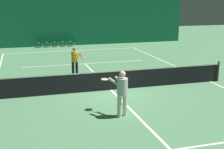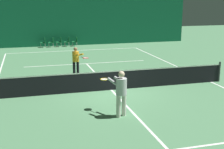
{
  "view_description": "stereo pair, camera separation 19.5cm",
  "coord_description": "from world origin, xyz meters",
  "px_view_note": "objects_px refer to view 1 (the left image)",
  "views": [
    {
      "loc": [
        -4.01,
        -13.94,
        4.38
      ],
      "look_at": [
        -0.22,
        -0.92,
        1.01
      ],
      "focal_mm": 50.0,
      "sensor_mm": 36.0,
      "label": 1
    },
    {
      "loc": [
        -3.83,
        -14.0,
        4.38
      ],
      "look_at": [
        -0.22,
        -0.92,
        1.01
      ],
      "focal_mm": 50.0,
      "sensor_mm": 36.0,
      "label": 2
    }
  ],
  "objects_px": {
    "player_far": "(75,59)",
    "courtside_chair_0": "(41,42)",
    "player_near": "(122,90)",
    "tennis_net": "(111,80)",
    "courtside_chair_4": "(73,41)",
    "courtside_chair_2": "(57,41)",
    "courtside_chair_3": "(65,41)",
    "courtside_chair_1": "(49,42)"
  },
  "relations": [
    {
      "from": "tennis_net",
      "to": "courtside_chair_4",
      "type": "height_order",
      "value": "tennis_net"
    },
    {
      "from": "player_far",
      "to": "courtside_chair_3",
      "type": "xyz_separation_m",
      "value": [
        0.95,
        11.0,
        -0.47
      ]
    },
    {
      "from": "player_far",
      "to": "courtside_chair_4",
      "type": "relative_size",
      "value": 1.94
    },
    {
      "from": "tennis_net",
      "to": "courtside_chair_2",
      "type": "distance_m",
      "value": 14.4
    },
    {
      "from": "tennis_net",
      "to": "player_far",
      "type": "height_order",
      "value": "player_far"
    },
    {
      "from": "player_near",
      "to": "courtside_chair_2",
      "type": "height_order",
      "value": "player_near"
    },
    {
      "from": "courtside_chair_0",
      "to": "courtside_chair_1",
      "type": "bearing_deg",
      "value": 90.0
    },
    {
      "from": "player_near",
      "to": "courtside_chair_0",
      "type": "relative_size",
      "value": 2.1
    },
    {
      "from": "player_near",
      "to": "courtside_chair_4",
      "type": "distance_m",
      "value": 17.8
    },
    {
      "from": "tennis_net",
      "to": "courtside_chair_1",
      "type": "relative_size",
      "value": 14.29
    },
    {
      "from": "player_near",
      "to": "courtside_chair_4",
      "type": "bearing_deg",
      "value": -27.43
    },
    {
      "from": "courtside_chair_4",
      "to": "player_far",
      "type": "bearing_deg",
      "value": -8.62
    },
    {
      "from": "courtside_chair_3",
      "to": "tennis_net",
      "type": "bearing_deg",
      "value": 0.83
    },
    {
      "from": "player_near",
      "to": "tennis_net",
      "type": "bearing_deg",
      "value": -33.49
    },
    {
      "from": "player_far",
      "to": "courtside_chair_1",
      "type": "relative_size",
      "value": 1.94
    },
    {
      "from": "courtside_chair_3",
      "to": "courtside_chair_4",
      "type": "xyz_separation_m",
      "value": [
        0.72,
        0.0,
        0.0
      ]
    },
    {
      "from": "courtside_chair_0",
      "to": "courtside_chair_3",
      "type": "xyz_separation_m",
      "value": [
        2.15,
        0.0,
        0.0
      ]
    },
    {
      "from": "courtside_chair_1",
      "to": "courtside_chair_2",
      "type": "relative_size",
      "value": 1.0
    },
    {
      "from": "player_far",
      "to": "courtside_chair_3",
      "type": "bearing_deg",
      "value": 150.33
    },
    {
      "from": "courtside_chair_0",
      "to": "courtside_chair_3",
      "type": "relative_size",
      "value": 1.0
    },
    {
      "from": "courtside_chair_0",
      "to": "courtside_chair_3",
      "type": "height_order",
      "value": "same"
    },
    {
      "from": "player_near",
      "to": "player_far",
      "type": "height_order",
      "value": "player_near"
    },
    {
      "from": "courtside_chair_0",
      "to": "courtside_chair_1",
      "type": "relative_size",
      "value": 1.0
    },
    {
      "from": "player_near",
      "to": "courtside_chair_1",
      "type": "relative_size",
      "value": 2.1
    },
    {
      "from": "courtside_chair_2",
      "to": "courtside_chair_4",
      "type": "distance_m",
      "value": 1.43
    },
    {
      "from": "player_far",
      "to": "courtside_chair_1",
      "type": "height_order",
      "value": "player_far"
    },
    {
      "from": "player_far",
      "to": "courtside_chair_2",
      "type": "height_order",
      "value": "player_far"
    },
    {
      "from": "courtside_chair_3",
      "to": "courtside_chair_4",
      "type": "bearing_deg",
      "value": 90.0
    },
    {
      "from": "player_near",
      "to": "courtside_chair_1",
      "type": "distance_m",
      "value": 17.8
    },
    {
      "from": "tennis_net",
      "to": "courtside_chair_2",
      "type": "height_order",
      "value": "tennis_net"
    },
    {
      "from": "courtside_chair_4",
      "to": "courtside_chair_0",
      "type": "bearing_deg",
      "value": -90.0
    },
    {
      "from": "player_near",
      "to": "courtside_chair_0",
      "type": "height_order",
      "value": "player_near"
    },
    {
      "from": "courtside_chair_2",
      "to": "tennis_net",
      "type": "bearing_deg",
      "value": 3.68
    },
    {
      "from": "tennis_net",
      "to": "courtside_chair_3",
      "type": "distance_m",
      "value": 14.37
    },
    {
      "from": "player_far",
      "to": "courtside_chair_2",
      "type": "distance_m",
      "value": 11.01
    },
    {
      "from": "tennis_net",
      "to": "courtside_chair_0",
      "type": "bearing_deg",
      "value": 99.3
    },
    {
      "from": "tennis_net",
      "to": "courtside_chair_3",
      "type": "xyz_separation_m",
      "value": [
        -0.21,
        14.37,
        -0.03
      ]
    },
    {
      "from": "courtside_chair_4",
      "to": "courtside_chair_1",
      "type": "bearing_deg",
      "value": -90.0
    },
    {
      "from": "tennis_net",
      "to": "courtside_chair_3",
      "type": "bearing_deg",
      "value": 90.83
    },
    {
      "from": "courtside_chair_3",
      "to": "courtside_chair_4",
      "type": "height_order",
      "value": "same"
    },
    {
      "from": "courtside_chair_0",
      "to": "courtside_chair_4",
      "type": "height_order",
      "value": "same"
    },
    {
      "from": "player_far",
      "to": "courtside_chair_0",
      "type": "height_order",
      "value": "player_far"
    }
  ]
}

